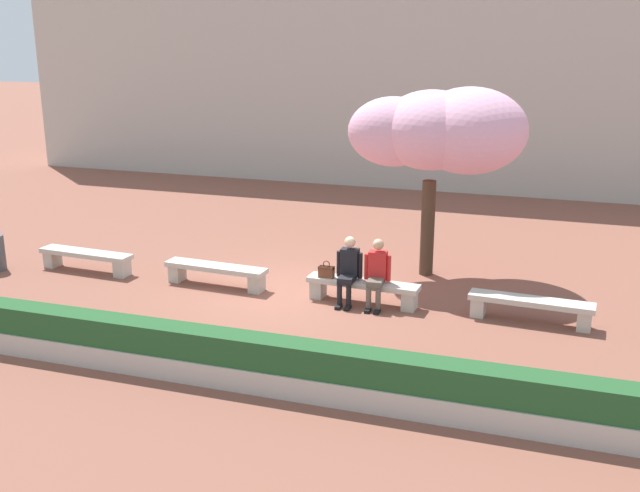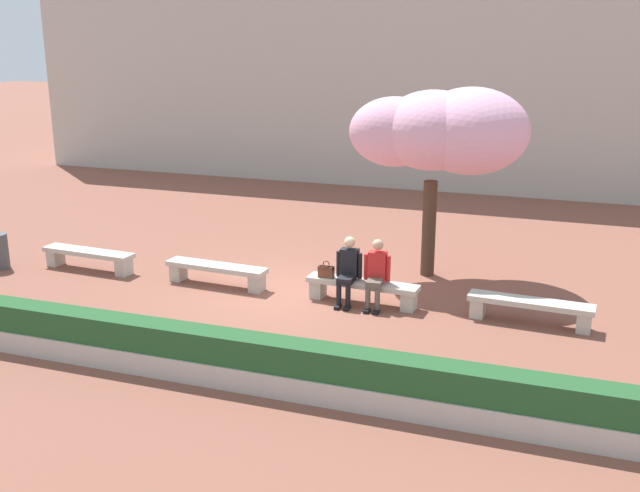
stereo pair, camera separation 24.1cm
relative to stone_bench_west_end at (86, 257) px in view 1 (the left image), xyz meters
name	(u,v)px [view 1 (the left image)]	position (x,y,z in m)	size (l,w,h in m)	color
ground_plane	(287,294)	(4.66, 0.00, -0.31)	(100.00, 100.00, 0.00)	brown
building_facade	(420,66)	(4.66, 12.71, 3.54)	(28.00, 4.00, 7.70)	#B7B2A8
stone_bench_west_end	(86,257)	(0.00, 0.00, 0.00)	(2.21, 0.54, 0.45)	#BCB7AD
stone_bench_near_west	(216,271)	(3.11, 0.00, 0.00)	(2.21, 0.54, 0.45)	#BCB7AD
stone_bench_center	(363,288)	(6.21, 0.00, 0.00)	(2.21, 0.54, 0.45)	#BCB7AD
stone_bench_near_east	(531,306)	(9.32, 0.00, 0.00)	(2.21, 0.54, 0.45)	#BCB7AD
person_seated_left	(349,268)	(5.94, -0.05, 0.38)	(0.51, 0.69, 1.29)	black
person_seated_right	(377,271)	(6.49, -0.05, 0.38)	(0.51, 0.70, 1.29)	black
handbag	(326,271)	(5.48, -0.03, 0.27)	(0.30, 0.15, 0.34)	brown
cherry_tree_main	(441,131)	(7.21, 2.17, 2.75)	(3.62, 2.54, 3.96)	#473323
planter_hedge_foreground	(194,354)	(4.66, -3.90, 0.07)	(16.39, 0.50, 0.80)	#BCB7AD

